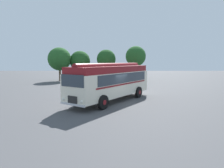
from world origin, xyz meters
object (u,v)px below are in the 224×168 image
Objects in this scene: box_van at (89,76)px; car_mid_left at (123,79)px; vintage_bus at (112,80)px; car_near_left at (108,79)px.

car_mid_left is at bearing 8.30° from box_van.
box_van reaches higher than car_mid_left.
box_van is at bearing 105.83° from vintage_bus.
vintage_bus reaches higher than car_near_left.
car_near_left is 3.15m from box_van.
car_near_left is 1.01× the size of car_mid_left.
vintage_bus reaches higher than car_mid_left.
box_van reaches higher than car_near_left.
car_mid_left is 0.73× the size of box_van.
vintage_bus is 2.25× the size of car_near_left.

